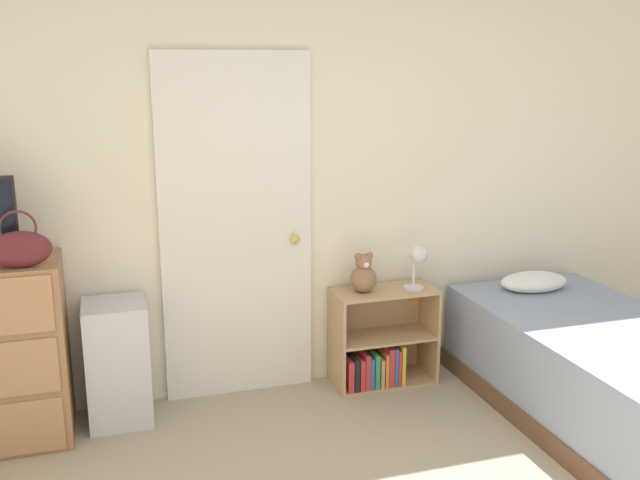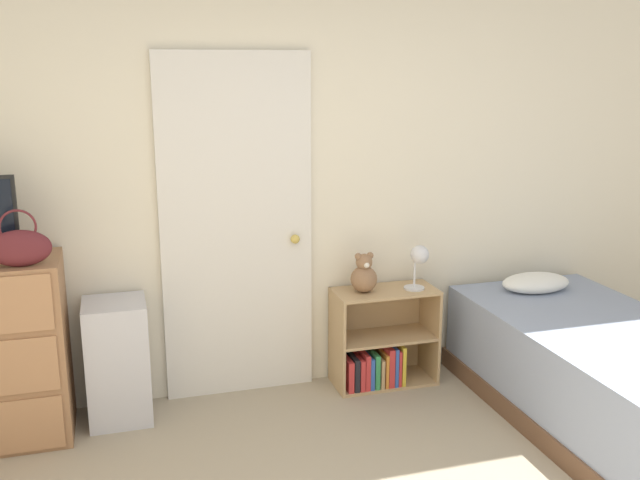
# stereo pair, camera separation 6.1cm
# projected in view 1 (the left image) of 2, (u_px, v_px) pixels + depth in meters

# --- Properties ---
(wall_back) EXTENTS (10.00, 0.06, 2.55)m
(wall_back) POSITION_uv_depth(u_px,v_px,m) (283.00, 183.00, 4.26)
(wall_back) COLOR beige
(wall_back) RESTS_ON ground_plane
(door_closed) EXTENTS (0.90, 0.09, 2.04)m
(door_closed) POSITION_uv_depth(u_px,v_px,m) (237.00, 230.00, 4.19)
(door_closed) COLOR silver
(door_closed) RESTS_ON ground_plane
(handbag) EXTENTS (0.30, 0.10, 0.29)m
(handbag) POSITION_uv_depth(u_px,v_px,m) (20.00, 248.00, 3.49)
(handbag) COLOR #591E23
(handbag) RESTS_ON dresser
(storage_bin) EXTENTS (0.34, 0.35, 0.70)m
(storage_bin) POSITION_uv_depth(u_px,v_px,m) (118.00, 362.00, 3.98)
(storage_bin) COLOR silver
(storage_bin) RESTS_ON ground_plane
(bookshelf) EXTENTS (0.64, 0.31, 0.61)m
(bookshelf) POSITION_uv_depth(u_px,v_px,m) (378.00, 348.00, 4.48)
(bookshelf) COLOR tan
(bookshelf) RESTS_ON ground_plane
(teddy_bear) EXTENTS (0.16, 0.16, 0.25)m
(teddy_bear) POSITION_uv_depth(u_px,v_px,m) (363.00, 275.00, 4.33)
(teddy_bear) COLOR #8C6647
(teddy_bear) RESTS_ON bookshelf
(desk_lamp) EXTENTS (0.14, 0.14, 0.28)m
(desk_lamp) POSITION_uv_depth(u_px,v_px,m) (418.00, 258.00, 4.37)
(desk_lamp) COLOR silver
(desk_lamp) RESTS_ON bookshelf
(bed) EXTENTS (1.01, 1.93, 0.67)m
(bed) POSITION_uv_depth(u_px,v_px,m) (600.00, 371.00, 4.02)
(bed) COLOR brown
(bed) RESTS_ON ground_plane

